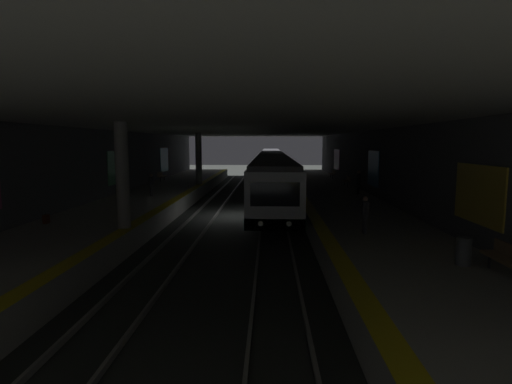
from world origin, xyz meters
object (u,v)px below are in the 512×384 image
person_waiting_near (358,181)px  trash_bin (464,251)px  pillar_far (199,159)px  person_standing_far (151,184)px  metro_train (272,166)px  backpack_on_floor (46,219)px  pillar_near (122,176)px  person_walking_mid (365,213)px  bench_left_near (507,257)px  bench_right_mid (161,175)px  bench_left_mid (347,180)px  bench_left_far (332,173)px

person_waiting_near → trash_bin: person_waiting_near is taller
pillar_far → person_standing_far: (-8.08, 1.90, -1.44)m
metro_train → backpack_on_floor: bearing=159.9°
person_standing_far → backpack_on_floor: size_ratio=3.88×
pillar_near → person_walking_mid: pillar_near is taller
person_standing_far → backpack_on_floor: person_standing_far is taller
trash_bin → bench_left_near: bearing=-141.4°
person_waiting_near → metro_train: bearing=19.2°
metro_train → pillar_near: bearing=167.5°
bench_right_mid → bench_left_mid: bearing=-104.4°
bench_left_far → backpack_on_floor: (-24.10, 16.81, -0.32)m
bench_left_far → bench_right_mid: same height
bench_right_mid → person_waiting_near: size_ratio=0.99×
metro_train → bench_left_near: metro_train is taller
person_waiting_near → person_walking_mid: 12.84m
bench_left_far → person_standing_far: bearing=134.4°
bench_right_mid → person_standing_far: 11.22m
pillar_near → person_waiting_near: bearing=-47.0°
person_waiting_near → trash_bin: bearing=178.2°
person_waiting_near → person_standing_far: bearing=95.5°
pillar_far → person_standing_far: 8.42m
bench_right_mid → person_walking_mid: bearing=-147.0°
bench_right_mid → person_standing_far: bearing=-168.2°
backpack_on_floor → bench_left_far: bearing=-34.9°
metro_train → trash_bin: 34.82m
bench_left_mid → bench_left_far: same height
bench_left_near → bench_left_far: (30.76, 0.00, 0.00)m
backpack_on_floor → trash_bin: size_ratio=0.47×
pillar_far → backpack_on_floor: 18.25m
bench_left_far → person_walking_mid: person_walking_mid is taller
person_standing_far → pillar_far: bearing=-13.2°
person_waiting_near → trash_bin: size_ratio=2.02×
metro_train → bench_left_near: bearing=-169.8°
metro_train → trash_bin: bearing=-170.7°
pillar_near → person_walking_mid: (-0.74, -10.18, -1.45)m
metro_train → backpack_on_floor: size_ratio=142.05×
metro_train → person_standing_far: size_ratio=36.64×
pillar_near → person_standing_far: (10.44, 1.90, -1.44)m
pillar_near → bench_right_mid: bearing=11.1°
bench_right_mid → trash_bin: bench_right_mid is taller
bench_left_far → person_waiting_near: person_waiting_near is taller
metro_train → bench_right_mid: 13.41m
bench_left_far → pillar_near: bearing=152.7°
person_walking_mid → backpack_on_floor: 14.21m
bench_left_near → person_standing_far: 21.99m
bench_left_mid → person_walking_mid: 17.98m
bench_right_mid → backpack_on_floor: size_ratio=4.25×
bench_left_near → bench_left_far: bearing=0.0°
person_waiting_near → bench_left_far: bearing=-0.9°
pillar_far → person_standing_far: pillar_far is taller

